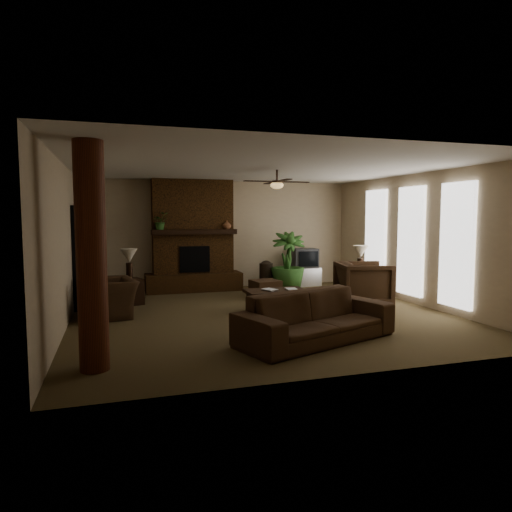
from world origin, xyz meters
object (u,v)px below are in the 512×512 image
object	(u,v)px
floor_vase	(266,274)
side_table_left	(129,292)
coffee_table	(276,293)
tv_stand	(303,277)
sofa	(316,309)
armchair_right	(363,282)
floor_plant	(288,275)
armchair_left	(108,291)
lamp_left	(129,258)
lamp_right	(360,254)
ottoman	(265,289)
log_column	(91,257)
side_table_right	(360,284)

from	to	relation	value
floor_vase	side_table_left	distance (m)	3.47
coffee_table	tv_stand	distance (m)	3.43
sofa	floor_vase	bearing A→B (deg)	61.34
armchair_right	floor_vase	world-z (taller)	armchair_right
side_table_left	floor_plant	bearing A→B (deg)	8.06
sofa	tv_stand	world-z (taller)	sofa
armchair_right	floor_vase	size ratio (longest dim) A/B	1.35
tv_stand	floor_vase	xyz separation A→B (m)	(-1.23, -0.47, 0.18)
tv_stand	side_table_left	bearing A→B (deg)	-171.03
armchair_right	side_table_left	bearing A→B (deg)	82.14
armchair_right	floor_vase	xyz separation A→B (m)	(-1.31, 2.52, -0.09)
coffee_table	tv_stand	bearing A→B (deg)	57.79
floor_vase	armchair_left	bearing A→B (deg)	-152.82
sofa	floor_plant	xyz separation A→B (m)	(1.22, 4.37, -0.08)
armchair_left	armchair_right	bearing A→B (deg)	72.89
tv_stand	floor_vase	distance (m)	1.32
sofa	armchair_right	world-z (taller)	armchair_right
floor_plant	lamp_left	xyz separation A→B (m)	(-3.84, -0.58, 0.58)
floor_vase	floor_plant	size ratio (longest dim) A/B	0.51
armchair_right	lamp_left	size ratio (longest dim) A/B	1.60
sofa	armchair_right	size ratio (longest dim) A/B	2.44
lamp_right	armchair_right	bearing A→B (deg)	-116.79
sofa	armchair_right	bearing A→B (deg)	26.42
sofa	armchair_right	distance (m)	2.95
lamp_right	coffee_table	bearing A→B (deg)	-156.74
floor_plant	lamp_right	world-z (taller)	lamp_right
coffee_table	side_table_left	xyz separation A→B (m)	(-2.77, 1.61, -0.10)
floor_plant	lamp_right	distance (m)	1.87
sofa	tv_stand	xyz separation A→B (m)	(1.97, 5.11, -0.25)
side_table_left	lamp_right	xyz separation A→B (m)	(5.27, -0.53, 0.73)
sofa	floor_vase	xyz separation A→B (m)	(0.74, 4.64, -0.06)
ottoman	lamp_left	xyz separation A→B (m)	(-3.05, 0.03, 0.80)
log_column	sofa	bearing A→B (deg)	7.00
log_column	armchair_left	size ratio (longest dim) A/B	2.55
floor_plant	armchair_left	bearing A→B (deg)	-158.65
log_column	side_table_right	world-z (taller)	log_column
sofa	side_table_left	size ratio (longest dim) A/B	4.61
log_column	side_table_right	bearing A→B (deg)	32.28
floor_vase	log_column	bearing A→B (deg)	-127.81
sofa	coffee_table	world-z (taller)	sofa
sofa	tv_stand	distance (m)	5.48
log_column	armchair_right	distance (m)	5.86
armchair_right	ottoman	xyz separation A→B (m)	(-1.62, 1.64, -0.32)
armchair_right	side_table_left	distance (m)	4.98
armchair_right	side_table_right	size ratio (longest dim) A/B	1.89
ottoman	lamp_left	bearing A→B (deg)	179.50
side_table_left	sofa	bearing A→B (deg)	-55.46
lamp_left	side_table_right	size ratio (longest dim) A/B	1.18
log_column	armchair_left	distance (m)	3.22
floor_vase	side_table_right	xyz separation A→B (m)	(1.91, -1.36, -0.16)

